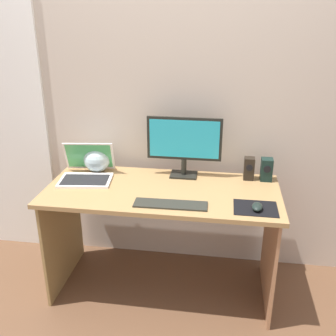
{
  "coord_description": "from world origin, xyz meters",
  "views": [
    {
      "loc": [
        0.37,
        -2.22,
        1.81
      ],
      "look_at": [
        0.04,
        -0.02,
        0.91
      ],
      "focal_mm": 41.8,
      "sensor_mm": 36.0,
      "label": 1
    }
  ],
  "objects_px": {
    "keyboard_external": "(171,204)",
    "fishbowl": "(97,159)",
    "speaker_near_monitor": "(249,168)",
    "laptop": "(87,172)",
    "speaker_right": "(266,169)",
    "mouse": "(257,207)",
    "monitor": "(184,143)"
  },
  "relations": [
    {
      "from": "speaker_right",
      "to": "laptop",
      "type": "distance_m",
      "value": 1.2
    },
    {
      "from": "speaker_right",
      "to": "laptop",
      "type": "bearing_deg",
      "value": -172.82
    },
    {
      "from": "mouse",
      "to": "speaker_right",
      "type": "bearing_deg",
      "value": 84.27
    },
    {
      "from": "speaker_near_monitor",
      "to": "keyboard_external",
      "type": "relative_size",
      "value": 0.35
    },
    {
      "from": "monitor",
      "to": "laptop",
      "type": "relative_size",
      "value": 1.33
    },
    {
      "from": "speaker_near_monitor",
      "to": "monitor",
      "type": "bearing_deg",
      "value": -179.11
    },
    {
      "from": "monitor",
      "to": "speaker_right",
      "type": "relative_size",
      "value": 3.31
    },
    {
      "from": "speaker_near_monitor",
      "to": "laptop",
      "type": "relative_size",
      "value": 0.41
    },
    {
      "from": "fishbowl",
      "to": "speaker_right",
      "type": "bearing_deg",
      "value": 0.52
    },
    {
      "from": "monitor",
      "to": "mouse",
      "type": "height_order",
      "value": "monitor"
    },
    {
      "from": "speaker_right",
      "to": "mouse",
      "type": "bearing_deg",
      "value": -100.59
    },
    {
      "from": "monitor",
      "to": "mouse",
      "type": "xyz_separation_m",
      "value": [
        0.47,
        -0.44,
        -0.21
      ]
    },
    {
      "from": "fishbowl",
      "to": "keyboard_external",
      "type": "distance_m",
      "value": 0.74
    },
    {
      "from": "keyboard_external",
      "to": "fishbowl",
      "type": "bearing_deg",
      "value": 141.55
    },
    {
      "from": "speaker_right",
      "to": "speaker_near_monitor",
      "type": "relative_size",
      "value": 0.99
    },
    {
      "from": "fishbowl",
      "to": "monitor",
      "type": "bearing_deg",
      "value": 0.36
    },
    {
      "from": "fishbowl",
      "to": "mouse",
      "type": "bearing_deg",
      "value": -21.82
    },
    {
      "from": "speaker_right",
      "to": "speaker_near_monitor",
      "type": "height_order",
      "value": "speaker_near_monitor"
    },
    {
      "from": "speaker_near_monitor",
      "to": "laptop",
      "type": "height_order",
      "value": "laptop"
    },
    {
      "from": "speaker_near_monitor",
      "to": "mouse",
      "type": "relative_size",
      "value": 1.52
    },
    {
      "from": "mouse",
      "to": "keyboard_external",
      "type": "bearing_deg",
      "value": -173.57
    },
    {
      "from": "keyboard_external",
      "to": "mouse",
      "type": "relative_size",
      "value": 4.29
    },
    {
      "from": "laptop",
      "to": "fishbowl",
      "type": "bearing_deg",
      "value": 78.43
    },
    {
      "from": "speaker_near_monitor",
      "to": "keyboard_external",
      "type": "xyz_separation_m",
      "value": [
        -0.46,
        -0.46,
        -0.07
      ]
    },
    {
      "from": "speaker_right",
      "to": "keyboard_external",
      "type": "height_order",
      "value": "speaker_right"
    },
    {
      "from": "monitor",
      "to": "fishbowl",
      "type": "distance_m",
      "value": 0.63
    },
    {
      "from": "speaker_right",
      "to": "keyboard_external",
      "type": "xyz_separation_m",
      "value": [
        -0.58,
        -0.46,
        -0.07
      ]
    },
    {
      "from": "laptop",
      "to": "keyboard_external",
      "type": "relative_size",
      "value": 0.87
    },
    {
      "from": "monitor",
      "to": "speaker_near_monitor",
      "type": "bearing_deg",
      "value": 0.89
    },
    {
      "from": "speaker_near_monitor",
      "to": "keyboard_external",
      "type": "height_order",
      "value": "speaker_near_monitor"
    },
    {
      "from": "laptop",
      "to": "speaker_near_monitor",
      "type": "bearing_deg",
      "value": 7.93
    },
    {
      "from": "mouse",
      "to": "speaker_near_monitor",
      "type": "bearing_deg",
      "value": 98.89
    }
  ]
}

